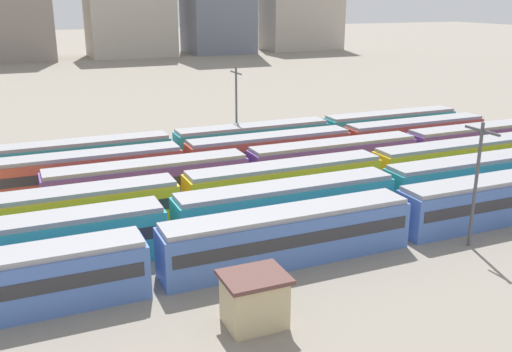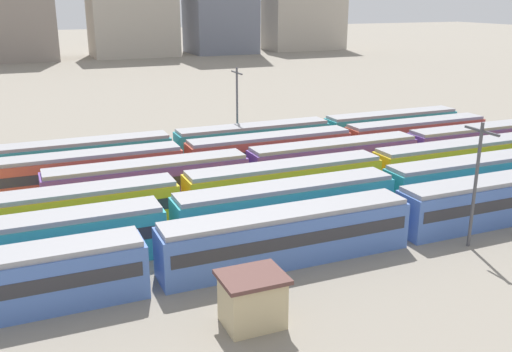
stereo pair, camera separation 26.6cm
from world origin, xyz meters
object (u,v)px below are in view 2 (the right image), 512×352
Objects in this scene: train_track_0 at (498,199)px; signal_hut at (252,299)px; catenary_pole_0 at (476,179)px; train_track_2 at (455,160)px; catenary_pole_1 at (237,106)px; train_track_3 at (411,150)px; train_track_5 at (254,140)px; train_track_1 at (474,178)px; train_track_4 at (270,152)px.

signal_hut is (-24.22, -6.50, -0.35)m from train_track_0.
train_track_2 is at bearing 52.25° from catenary_pole_0.
catenary_pole_1 is (-5.86, 31.92, 0.31)m from catenary_pole_0.
train_track_5 is at bearing 143.18° from train_track_3.
train_track_5 is 29.58m from catenary_pole_0.
train_track_0 reaches higher than signal_hut.
train_track_2 is 9.48× the size of catenary_pole_1.
train_track_0 is 26.00× the size of signal_hut.
train_track_1 is 1.68× the size of train_track_4.
train_track_2 and train_track_4 have the same top height.
train_track_1 and train_track_3 have the same top height.
train_track_0 and train_track_3 have the same top height.
catenary_pole_0 is (5.02, -28.97, 3.26)m from train_track_5.
catenary_pole_1 is (-16.21, 18.55, 3.58)m from train_track_2.
catenary_pole_1 is 2.74× the size of signal_hut.
catenary_pole_1 reaches higher than catenary_pole_0.
signal_hut is at bearing -112.85° from train_track_5.
train_track_3 is (0.93, 10.40, 0.00)m from train_track_1.
train_track_3 is at bearing 64.45° from catenary_pole_0.
train_track_0 is 15.96m from train_track_3.
train_track_3 is 7.57× the size of catenary_pole_1.
catenary_pole_1 is at bearing 105.92° from train_track_5.
train_track_0 is at bearing -115.13° from train_track_1.
train_track_3 is 15.09m from train_track_4.
train_track_5 is at bearing 99.83° from catenary_pole_0.
train_track_1 is at bearing 45.80° from catenary_pole_0.
train_track_5 is 6.02× the size of catenary_pole_0.
train_track_5 is at bearing 86.98° from train_track_4.
train_track_1 is (2.44, 5.20, 0.00)m from train_track_0.
train_track_1 is 29.11m from signal_hut.
train_track_2 is at bearing 30.18° from signal_hut.
train_track_3 is 17.35m from train_track_5.
train_track_5 is at bearing 134.57° from train_track_2.
train_track_4 is 5.21m from train_track_5.
train_track_2 is 26.00× the size of signal_hut.
train_track_5 is (-10.52, 26.00, -0.00)m from train_track_0.
train_track_1 is 1.25× the size of train_track_3.
catenary_pole_1 is at bearing 131.14° from train_track_2.
signal_hut is at bearing -109.93° from catenary_pole_1.
signal_hut is at bearing -169.29° from catenary_pole_0.
catenary_pole_0 is 32.45m from catenary_pole_1.
catenary_pole_0 reaches higher than signal_hut.
train_track_1 is at bearing 64.87° from train_track_0.
catenary_pole_0 reaches higher than train_track_2.
signal_hut is at bearing -164.97° from train_track_0.
catenary_pole_1 is (-13.80, 23.75, 3.58)m from train_track_1.
train_track_4 is 15.50× the size of signal_hut.
train_track_3 is (3.37, 15.60, 0.00)m from train_track_0.
train_track_2 is 1.68× the size of train_track_5.
catenary_pole_0 is (5.29, -23.77, 3.26)m from train_track_4.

